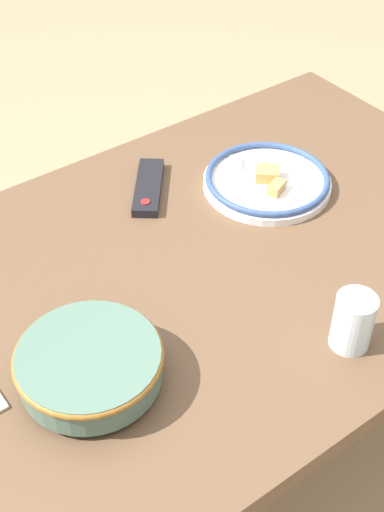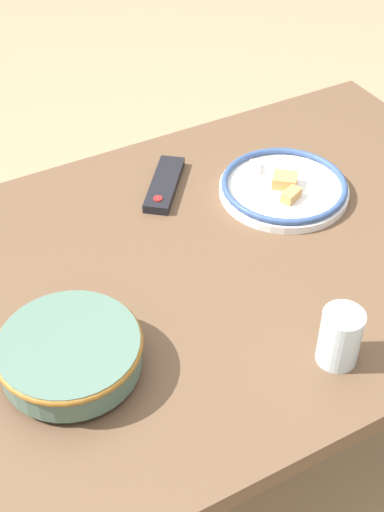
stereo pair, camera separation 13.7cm
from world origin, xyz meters
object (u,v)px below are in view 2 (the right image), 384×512
food_plate (284,187)px  tv_remote (164,184)px  noodle_bowl (70,353)px  drinking_glass (340,337)px

food_plate → tv_remote: (-0.22, 0.14, -0.01)m
noodle_bowl → drinking_glass: drinking_glass is taller
noodle_bowl → food_plate: size_ratio=0.86×
drinking_glass → food_plate: bearing=66.9°
noodle_bowl → drinking_glass: bearing=-25.5°
noodle_bowl → tv_remote: size_ratio=1.32×
tv_remote → drinking_glass: size_ratio=1.73×
drinking_glass → tv_remote: bearing=93.6°
food_plate → tv_remote: 0.26m
tv_remote → drinking_glass: (0.04, -0.58, 0.04)m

